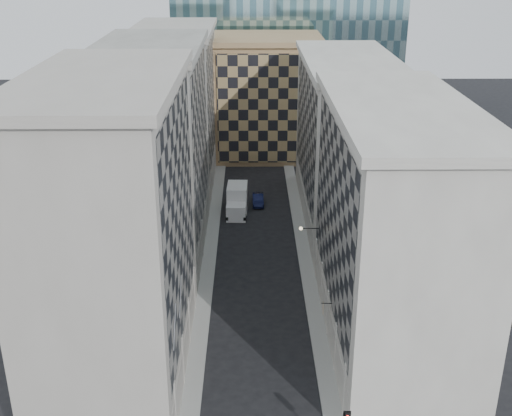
{
  "coord_description": "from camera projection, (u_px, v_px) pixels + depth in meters",
  "views": [
    {
      "loc": [
        -0.78,
        -32.98,
        31.98
      ],
      "look_at": [
        -0.31,
        12.0,
        13.35
      ],
      "focal_mm": 45.0,
      "sensor_mm": 36.0,
      "label": 1
    }
  ],
  "objects": [
    {
      "name": "sidewalk_west",
      "position": [
        209.0,
        257.0,
        70.34
      ],
      "size": [
        1.5,
        100.0,
        0.15
      ],
      "primitive_type": "cube",
      "color": "#979892",
      "rests_on": "ground"
    },
    {
      "name": "flagpoles_left",
      "position": [
        178.0,
        311.0,
        45.13
      ],
      "size": [
        0.1,
        6.33,
        2.33
      ],
      "color": "gray",
      "rests_on": "ground"
    },
    {
      "name": "dark_car",
      "position": [
        258.0,
        200.0,
        84.51
      ],
      "size": [
        1.5,
        4.14,
        1.36
      ],
      "primitive_type": "imported",
      "rotation": [
        0.0,
        0.0,
        0.01
      ],
      "color": "#0F1437",
      "rests_on": "ground"
    },
    {
      "name": "box_truck",
      "position": [
        237.0,
        201.0,
        81.74
      ],
      "size": [
        2.73,
        6.31,
        3.42
      ],
      "rotation": [
        0.0,
        0.0,
        -0.03
      ],
      "color": "white",
      "rests_on": "ground"
    },
    {
      "name": "bldg_right_a",
      "position": [
        391.0,
        228.0,
        52.72
      ],
      "size": [
        10.8,
        26.8,
        20.7
      ],
      "color": "#B8B2A9",
      "rests_on": "ground"
    },
    {
      "name": "sidewalk_east",
      "position": [
        305.0,
        257.0,
        70.45
      ],
      "size": [
        1.5,
        100.0,
        0.15
      ],
      "primitive_type": "cube",
      "color": "#979892",
      "rests_on": "ground"
    },
    {
      "name": "tan_block",
      "position": [
        267.0,
        96.0,
        101.84
      ],
      "size": [
        16.8,
        14.8,
        18.8
      ],
      "color": "#A17F55",
      "rests_on": "ground"
    },
    {
      "name": "shop_sign",
      "position": [
        323.0,
        308.0,
        53.45
      ],
      "size": [
        0.91,
        0.8,
        0.88
      ],
      "rotation": [
        0.0,
        0.0,
        -0.09
      ],
      "color": "black",
      "rests_on": "ground"
    },
    {
      "name": "bldg_left_a",
      "position": [
        116.0,
        232.0,
        48.24
      ],
      "size": [
        10.8,
        22.8,
        23.7
      ],
      "color": "#A49E94",
      "rests_on": "ground"
    },
    {
      "name": "bracket_lamp",
      "position": [
        303.0,
        228.0,
        62.55
      ],
      "size": [
        1.98,
        0.36,
        0.36
      ],
      "color": "black",
      "rests_on": "ground"
    },
    {
      "name": "bldg_left_b",
      "position": [
        156.0,
        151.0,
        68.76
      ],
      "size": [
        10.8,
        22.8,
        22.7
      ],
      "color": "gray",
      "rests_on": "ground"
    },
    {
      "name": "bldg_left_c",
      "position": [
        177.0,
        107.0,
        89.27
      ],
      "size": [
        10.8,
        22.8,
        21.7
      ],
      "color": "#A49E94",
      "rests_on": "ground"
    },
    {
      "name": "bldg_right_b",
      "position": [
        346.0,
        140.0,
        77.85
      ],
      "size": [
        10.8,
        28.8,
        19.7
      ],
      "color": "#B8B2A9",
      "rests_on": "ground"
    }
  ]
}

